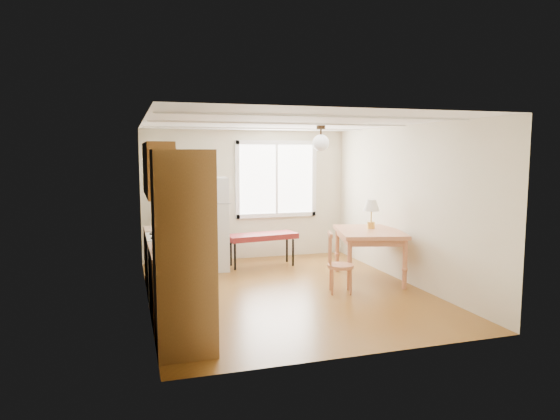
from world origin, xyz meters
name	(u,v)px	position (x,y,z in m)	size (l,w,h in m)	color
room_shell	(286,209)	(0.00, 0.00, 1.25)	(4.60, 5.60, 2.62)	#5A3512
kitchen_run	(172,251)	(-1.72, -0.63, 0.84)	(0.65, 3.40, 2.20)	brown
window_unit	(276,179)	(0.60, 2.47, 1.55)	(1.64, 0.05, 1.51)	white
pendant_light	(321,142)	(0.70, 0.40, 2.24)	(0.26, 0.26, 0.40)	black
refrigerator	(208,224)	(-0.87, 1.77, 0.82)	(0.73, 0.73, 1.64)	silver
bench	(262,237)	(0.10, 1.75, 0.53)	(1.35, 0.65, 0.60)	maroon
dining_table	(369,236)	(1.50, 0.26, 0.72)	(1.29, 1.52, 0.82)	#B16844
chair	(335,259)	(0.67, -0.28, 0.51)	(0.43, 0.42, 0.89)	#B16844
table_lamp	(371,208)	(1.61, 0.41, 1.17)	(0.28, 0.28, 0.48)	gold
coffee_maker	(173,237)	(-1.72, -0.80, 1.04)	(0.20, 0.27, 0.39)	black
kettle	(166,240)	(-1.79, -0.69, 0.98)	(0.11, 0.11, 0.20)	red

